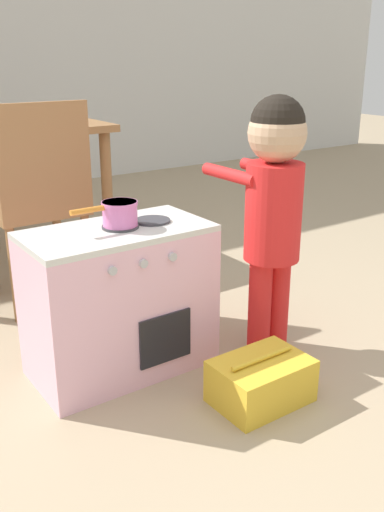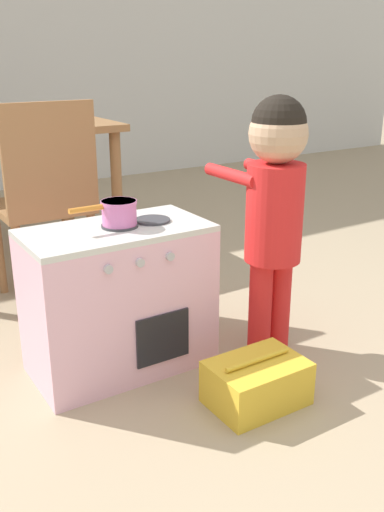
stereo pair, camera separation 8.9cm
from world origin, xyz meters
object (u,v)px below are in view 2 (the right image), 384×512
at_px(play_kitchen, 119,299).
at_px(dining_chair_near, 45,199).
at_px(toy_pot, 118,211).
at_px(child_figure, 274,193).
at_px(toy_basket, 257,383).

bearing_deg(play_kitchen, dining_chair_near, 91.48).
bearing_deg(toy_pot, child_figure, -20.79).
relative_size(toy_basket, dining_chair_near, 0.34).
height_order(play_kitchen, dining_chair_near, dining_chair_near).
height_order(toy_pot, dining_chair_near, dining_chair_near).
bearing_deg(child_figure, toy_basket, -134.97).
xyz_separation_m(child_figure, toy_basket, (-0.25, -0.25, -0.53)).
distance_m(play_kitchen, dining_chair_near, 0.70).
xyz_separation_m(toy_basket, dining_chair_near, (-0.28, 1.10, 0.40)).
height_order(toy_pot, child_figure, child_figure).
distance_m(play_kitchen, toy_pot, 0.31).
height_order(play_kitchen, toy_basket, play_kitchen).
relative_size(play_kitchen, toy_pot, 2.67).
height_order(play_kitchen, toy_pot, toy_pot).
bearing_deg(toy_basket, child_figure, 45.03).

